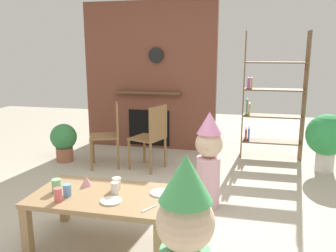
{
  "coord_description": "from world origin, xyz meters",
  "views": [
    {
      "loc": [
        0.89,
        -2.93,
        1.61
      ],
      "look_at": [
        0.15,
        0.4,
        0.86
      ],
      "focal_mm": 36.63,
      "sensor_mm": 36.0,
      "label": 1
    }
  ],
  "objects_px": {
    "child_in_pink": "(209,158)",
    "dining_chair_left": "(111,131)",
    "paper_cup_near_left": "(115,188)",
    "potted_plant_short": "(64,140)",
    "birthday_cake_slice": "(87,181)",
    "potted_plant_tall": "(327,137)",
    "paper_cup_near_right": "(57,185)",
    "coffee_table": "(104,201)",
    "child_with_cone_hat": "(185,250)",
    "paper_plate_rear": "(161,193)",
    "paper_cup_far_right": "(58,195)",
    "dining_chair_middle": "(153,134)",
    "paper_plate_front": "(111,201)",
    "paper_cup_center": "(117,184)",
    "paper_cup_far_left": "(67,190)",
    "bookshelf": "(270,101)"
  },
  "relations": [
    {
      "from": "child_in_pink",
      "to": "dining_chair_left",
      "type": "height_order",
      "value": "child_in_pink"
    },
    {
      "from": "paper_cup_near_left",
      "to": "potted_plant_short",
      "type": "relative_size",
      "value": 0.18
    },
    {
      "from": "birthday_cake_slice",
      "to": "potted_plant_tall",
      "type": "height_order",
      "value": "potted_plant_tall"
    },
    {
      "from": "paper_cup_near_right",
      "to": "potted_plant_short",
      "type": "xyz_separation_m",
      "value": [
        -1.07,
        2.01,
        -0.18
      ]
    },
    {
      "from": "coffee_table",
      "to": "child_with_cone_hat",
      "type": "xyz_separation_m",
      "value": [
        0.84,
        -0.89,
        0.21
      ]
    },
    {
      "from": "paper_plate_rear",
      "to": "potted_plant_short",
      "type": "distance_m",
      "value": 2.69
    },
    {
      "from": "birthday_cake_slice",
      "to": "paper_plate_rear",
      "type": "bearing_deg",
      "value": -2.26
    },
    {
      "from": "paper_plate_rear",
      "to": "paper_cup_near_right",
      "type": "bearing_deg",
      "value": -170.47
    },
    {
      "from": "child_in_pink",
      "to": "potted_plant_tall",
      "type": "relative_size",
      "value": 1.28
    },
    {
      "from": "paper_cup_far_right",
      "to": "coffee_table",
      "type": "bearing_deg",
      "value": 34.86
    },
    {
      "from": "paper_plate_rear",
      "to": "dining_chair_middle",
      "type": "distance_m",
      "value": 1.87
    },
    {
      "from": "paper_cup_near_right",
      "to": "paper_plate_front",
      "type": "bearing_deg",
      "value": -10.16
    },
    {
      "from": "paper_cup_center",
      "to": "paper_plate_rear",
      "type": "xyz_separation_m",
      "value": [
        0.39,
        -0.01,
        -0.05
      ]
    },
    {
      "from": "dining_chair_left",
      "to": "potted_plant_short",
      "type": "bearing_deg",
      "value": -24.24
    },
    {
      "from": "birthday_cake_slice",
      "to": "potted_plant_tall",
      "type": "xyz_separation_m",
      "value": [
        2.44,
        2.19,
        -0.01
      ]
    },
    {
      "from": "potted_plant_tall",
      "to": "paper_cup_near_right",
      "type": "bearing_deg",
      "value": -138.02
    },
    {
      "from": "paper_plate_front",
      "to": "potted_plant_tall",
      "type": "bearing_deg",
      "value": 49.46
    },
    {
      "from": "coffee_table",
      "to": "birthday_cake_slice",
      "type": "bearing_deg",
      "value": 147.66
    },
    {
      "from": "paper_cup_far_right",
      "to": "dining_chair_left",
      "type": "height_order",
      "value": "dining_chair_left"
    },
    {
      "from": "paper_cup_center",
      "to": "potted_plant_tall",
      "type": "xyz_separation_m",
      "value": [
        2.15,
        2.21,
        -0.02
      ]
    },
    {
      "from": "paper_cup_near_left",
      "to": "dining_chair_middle",
      "type": "xyz_separation_m",
      "value": [
        -0.18,
        1.87,
        0.01
      ]
    },
    {
      "from": "paper_plate_rear",
      "to": "paper_cup_center",
      "type": "bearing_deg",
      "value": 178.93
    },
    {
      "from": "paper_cup_near_right",
      "to": "child_with_cone_hat",
      "type": "xyz_separation_m",
      "value": [
        1.25,
        -0.85,
        0.09
      ]
    },
    {
      "from": "paper_cup_far_left",
      "to": "child_in_pink",
      "type": "distance_m",
      "value": 1.45
    },
    {
      "from": "child_in_pink",
      "to": "dining_chair_left",
      "type": "relative_size",
      "value": 1.13
    },
    {
      "from": "dining_chair_left",
      "to": "paper_plate_rear",
      "type": "bearing_deg",
      "value": 101.42
    },
    {
      "from": "paper_cup_near_left",
      "to": "dining_chair_left",
      "type": "distance_m",
      "value": 2.07
    },
    {
      "from": "paper_cup_center",
      "to": "paper_plate_front",
      "type": "height_order",
      "value": "paper_cup_center"
    },
    {
      "from": "paper_cup_near_left",
      "to": "potted_plant_tall",
      "type": "bearing_deg",
      "value": 47.27
    },
    {
      "from": "paper_cup_near_right",
      "to": "paper_cup_far_right",
      "type": "xyz_separation_m",
      "value": [
        0.11,
        -0.17,
        0.0
      ]
    },
    {
      "from": "dining_chair_middle",
      "to": "child_with_cone_hat",
      "type": "bearing_deg",
      "value": 127.65
    },
    {
      "from": "paper_cup_center",
      "to": "paper_cup_far_left",
      "type": "height_order",
      "value": "paper_cup_center"
    },
    {
      "from": "paper_plate_rear",
      "to": "child_in_pink",
      "type": "bearing_deg",
      "value": 68.25
    },
    {
      "from": "paper_cup_near_right",
      "to": "paper_plate_rear",
      "type": "distance_m",
      "value": 0.89
    },
    {
      "from": "paper_cup_far_right",
      "to": "dining_chair_middle",
      "type": "distance_m",
      "value": 2.11
    },
    {
      "from": "paper_cup_center",
      "to": "paper_cup_near_left",
      "type": "bearing_deg",
      "value": -77.99
    },
    {
      "from": "paper_cup_near_left",
      "to": "paper_cup_center",
      "type": "xyz_separation_m",
      "value": [
        -0.02,
        0.09,
        0.0
      ]
    },
    {
      "from": "potted_plant_tall",
      "to": "potted_plant_short",
      "type": "height_order",
      "value": "potted_plant_tall"
    },
    {
      "from": "paper_plate_rear",
      "to": "dining_chair_middle",
      "type": "relative_size",
      "value": 0.2
    },
    {
      "from": "bookshelf",
      "to": "dining_chair_middle",
      "type": "distance_m",
      "value": 1.88
    },
    {
      "from": "birthday_cake_slice",
      "to": "paper_cup_far_right",
      "type": "bearing_deg",
      "value": -102.39
    },
    {
      "from": "paper_cup_center",
      "to": "paper_cup_far_right",
      "type": "xyz_separation_m",
      "value": [
        -0.37,
        -0.33,
        0.0
      ]
    },
    {
      "from": "paper_cup_near_left",
      "to": "paper_cup_far_left",
      "type": "height_order",
      "value": "paper_cup_near_left"
    },
    {
      "from": "paper_plate_front",
      "to": "potted_plant_short",
      "type": "relative_size",
      "value": 0.3
    },
    {
      "from": "coffee_table",
      "to": "dining_chair_left",
      "type": "height_order",
      "value": "dining_chair_left"
    },
    {
      "from": "birthday_cake_slice",
      "to": "paper_cup_near_left",
      "type": "bearing_deg",
      "value": -20.28
    },
    {
      "from": "dining_chair_left",
      "to": "paper_cup_near_right",
      "type": "bearing_deg",
      "value": 77.37
    },
    {
      "from": "paper_cup_far_left",
      "to": "coffee_table",
      "type": "bearing_deg",
      "value": 19.36
    },
    {
      "from": "child_with_cone_hat",
      "to": "child_in_pink",
      "type": "xyz_separation_m",
      "value": [
        -0.06,
        1.79,
        -0.05
      ]
    },
    {
      "from": "paper_cup_far_right",
      "to": "potted_plant_short",
      "type": "xyz_separation_m",
      "value": [
        -1.18,
        2.18,
        -0.18
      ]
    }
  ]
}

